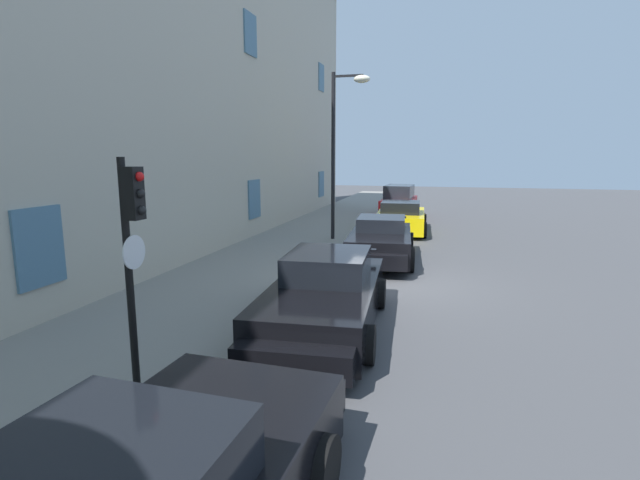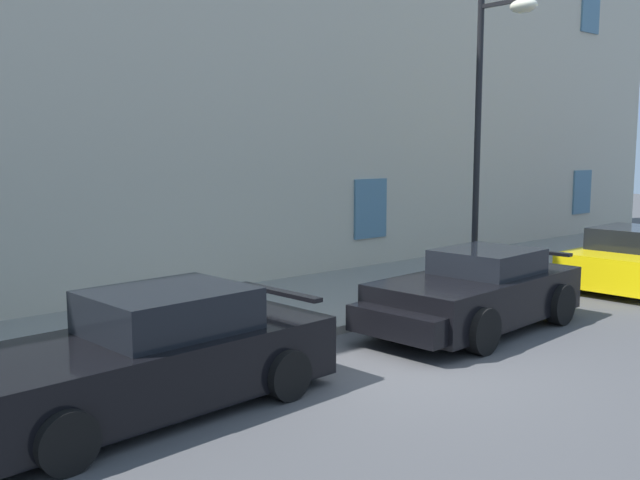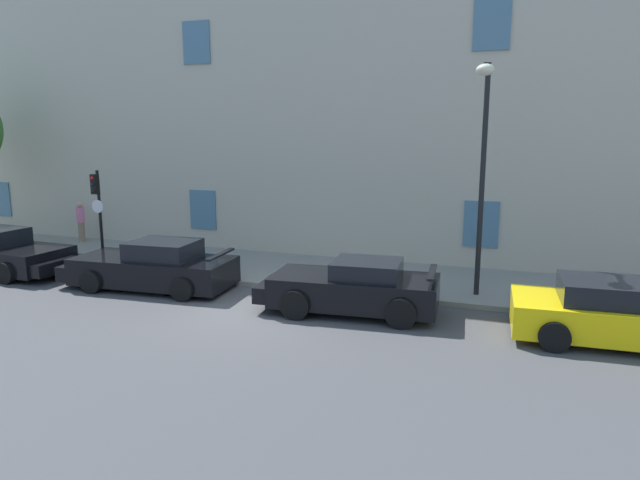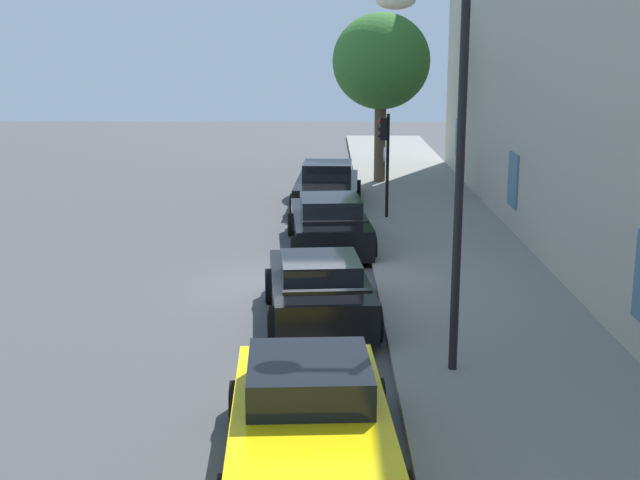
% 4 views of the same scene
% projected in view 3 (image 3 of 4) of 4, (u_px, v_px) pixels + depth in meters
% --- Properties ---
extents(ground_plane, '(80.00, 80.00, 0.00)m').
position_uv_depth(ground_plane, '(256.00, 310.00, 14.52)').
color(ground_plane, '#444447').
extents(sidewalk, '(60.00, 4.13, 0.14)m').
position_uv_depth(sidewalk, '(310.00, 272.00, 18.19)').
color(sidewalk, gray).
rests_on(sidewalk, ground).
extents(building_facade, '(38.56, 4.93, 13.33)m').
position_uv_depth(building_facade, '(350.00, 73.00, 20.90)').
color(building_facade, '#BCB29E').
rests_on(building_facade, ground).
extents(sportscar_red_lead, '(5.00, 2.38, 1.42)m').
position_uv_depth(sportscar_red_lead, '(5.00, 254.00, 18.27)').
color(sportscar_red_lead, black).
rests_on(sportscar_red_lead, ground).
extents(sportscar_yellow_flank, '(5.18, 2.39, 1.43)m').
position_uv_depth(sportscar_yellow_flank, '(149.00, 267.00, 16.49)').
color(sportscar_yellow_flank, black).
rests_on(sportscar_yellow_flank, ground).
extents(sportscar_white_middle, '(4.67, 2.35, 1.37)m').
position_uv_depth(sportscar_white_middle, '(349.00, 288.00, 14.24)').
color(sportscar_white_middle, black).
rests_on(sportscar_white_middle, ground).
extents(sportscar_tail_end, '(4.86, 2.39, 1.36)m').
position_uv_depth(sportscar_tail_end, '(625.00, 316.00, 12.15)').
color(sportscar_tail_end, yellow).
rests_on(sportscar_tail_end, ground).
extents(traffic_light, '(0.44, 0.36, 3.13)m').
position_uv_depth(traffic_light, '(97.00, 200.00, 18.78)').
color(traffic_light, black).
rests_on(traffic_light, sidewalk).
extents(street_lamp, '(0.44, 1.42, 6.12)m').
position_uv_depth(street_lamp, '(483.00, 140.00, 14.25)').
color(street_lamp, black).
rests_on(street_lamp, sidewalk).
extents(pedestrian_admiring, '(0.43, 0.43, 1.64)m').
position_uv_depth(pedestrian_admiring, '(81.00, 221.00, 22.73)').
color(pedestrian_admiring, '#8C7259').
rests_on(pedestrian_admiring, sidewalk).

